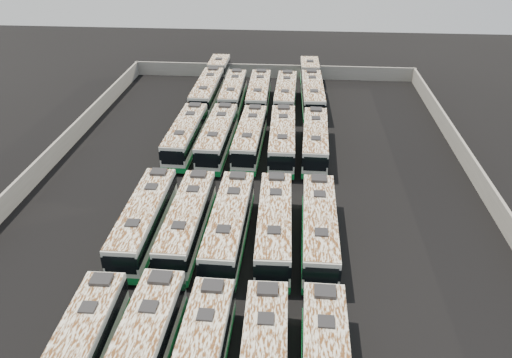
# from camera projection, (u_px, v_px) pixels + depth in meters

# --- Properties ---
(ground) EXTENTS (140.00, 140.00, 0.00)m
(ground) POSITION_uv_depth(u_px,v_px,m) (254.00, 192.00, 49.45)
(ground) COLOR black
(ground) RESTS_ON ground
(perimeter_wall) EXTENTS (45.20, 73.20, 2.20)m
(perimeter_wall) POSITION_uv_depth(u_px,v_px,m) (254.00, 183.00, 48.91)
(perimeter_wall) COLOR slate
(perimeter_wall) RESTS_ON ground
(bus_midfront_far_left) EXTENTS (2.76, 12.91, 3.64)m
(bus_midfront_far_left) POSITION_uv_depth(u_px,v_px,m) (144.00, 220.00, 41.94)
(bus_midfront_far_left) COLOR silver
(bus_midfront_far_left) RESTS_ON ground
(bus_midfront_left) EXTENTS (2.81, 12.78, 3.60)m
(bus_midfront_left) POSITION_uv_depth(u_px,v_px,m) (187.00, 222.00, 41.69)
(bus_midfront_left) COLOR silver
(bus_midfront_left) RESTS_ON ground
(bus_midfront_center) EXTENTS (3.01, 13.15, 3.70)m
(bus_midfront_center) POSITION_uv_depth(u_px,v_px,m) (229.00, 225.00, 41.17)
(bus_midfront_center) COLOR silver
(bus_midfront_center) RESTS_ON ground
(bus_midfront_right) EXTENTS (3.01, 13.02, 3.66)m
(bus_midfront_right) POSITION_uv_depth(u_px,v_px,m) (275.00, 226.00, 41.10)
(bus_midfront_right) COLOR silver
(bus_midfront_right) RESTS_ON ground
(bus_midfront_far_right) EXTENTS (2.82, 12.94, 3.64)m
(bus_midfront_far_right) POSITION_uv_depth(u_px,v_px,m) (319.00, 228.00, 40.85)
(bus_midfront_far_right) COLOR silver
(bus_midfront_far_right) RESTS_ON ground
(bus_midback_far_left) EXTENTS (2.95, 12.85, 3.61)m
(bus_midback_far_left) POSITION_uv_depth(u_px,v_px,m) (186.00, 135.00, 56.92)
(bus_midback_far_left) COLOR silver
(bus_midback_far_left) RESTS_ON ground
(bus_midback_left) EXTENTS (3.11, 13.24, 3.72)m
(bus_midback_left) POSITION_uv_depth(u_px,v_px,m) (218.00, 137.00, 56.42)
(bus_midback_left) COLOR silver
(bus_midback_left) RESTS_ON ground
(bus_midback_center) EXTENTS (3.02, 12.84, 3.60)m
(bus_midback_center) POSITION_uv_depth(u_px,v_px,m) (250.00, 138.00, 56.35)
(bus_midback_center) COLOR silver
(bus_midback_center) RESTS_ON ground
(bus_midback_right) EXTENTS (2.97, 13.19, 3.71)m
(bus_midback_right) POSITION_uv_depth(u_px,v_px,m) (282.00, 139.00, 55.89)
(bus_midback_right) COLOR silver
(bus_midback_right) RESTS_ON ground
(bus_midback_far_right) EXTENTS (3.01, 12.82, 3.60)m
(bus_midback_far_right) POSITION_uv_depth(u_px,v_px,m) (315.00, 140.00, 55.70)
(bus_midback_far_right) COLOR silver
(bus_midback_far_right) RESTS_ON ground
(bus_back_far_left) EXTENTS (2.91, 20.59, 3.73)m
(bus_back_far_left) POSITION_uv_depth(u_px,v_px,m) (211.00, 84.00, 72.52)
(bus_back_far_left) COLOR silver
(bus_back_far_left) RESTS_ON ground
(bus_back_left) EXTENTS (2.79, 12.67, 3.56)m
(bus_back_left) POSITION_uv_depth(u_px,v_px,m) (233.00, 93.00, 69.27)
(bus_back_left) COLOR silver
(bus_back_left) RESTS_ON ground
(bus_back_center) EXTENTS (2.89, 13.02, 3.66)m
(bus_back_center) POSITION_uv_depth(u_px,v_px,m) (259.00, 94.00, 68.78)
(bus_back_center) COLOR silver
(bus_back_center) RESTS_ON ground
(bus_back_right) EXTENTS (2.90, 12.80, 3.60)m
(bus_back_right) POSITION_uv_depth(u_px,v_px,m) (286.00, 95.00, 68.59)
(bus_back_right) COLOR silver
(bus_back_right) RESTS_ON ground
(bus_back_far_right) EXTENTS (3.30, 20.59, 3.72)m
(bus_back_far_right) POSITION_uv_depth(u_px,v_px,m) (311.00, 87.00, 71.48)
(bus_back_far_right) COLOR silver
(bus_back_far_right) RESTS_ON ground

